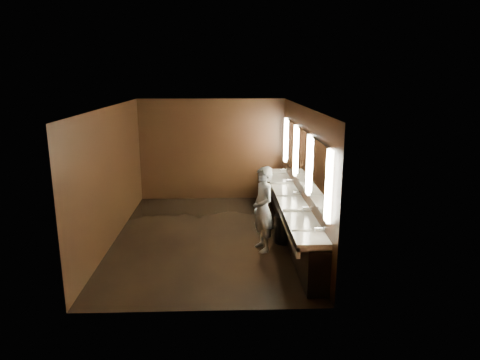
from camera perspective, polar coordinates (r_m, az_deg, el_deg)
name	(u,v)px	position (r m, az deg, el deg)	size (l,w,h in m)	color
floor	(209,237)	(9.41, -4.17, -7.56)	(6.00, 6.00, 0.00)	black
ceiling	(206,107)	(8.78, -4.49, 9.71)	(4.00, 6.00, 0.02)	#2D2D2B
wall_back	(212,150)	(11.93, -3.78, 4.05)	(4.00, 0.02, 2.80)	black
wall_front	(200,222)	(6.11, -5.38, -5.64)	(4.00, 0.02, 2.80)	black
wall_left	(112,175)	(9.29, -16.75, 0.64)	(0.02, 6.00, 2.80)	black
wall_right	(302,173)	(9.13, 8.32, 0.87)	(0.02, 6.00, 2.80)	black
sink_counter	(291,214)	(9.34, 6.88, -4.55)	(0.55, 5.40, 1.01)	black
mirror_band	(302,157)	(9.05, 8.28, 3.02)	(0.06, 5.03, 1.15)	#FEF5CF
person	(263,209)	(8.45, 3.09, -3.91)	(0.62, 0.41, 1.71)	#8BA5CF
trash_bin	(283,229)	(9.04, 5.81, -6.49)	(0.38, 0.38, 0.59)	black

